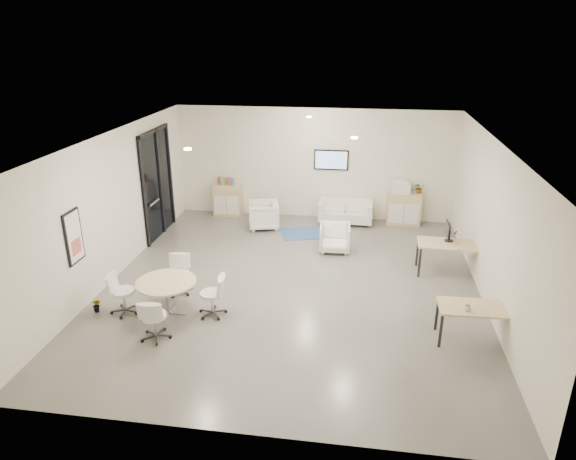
% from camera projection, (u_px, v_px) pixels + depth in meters
% --- Properties ---
extents(room_shell, '(9.60, 10.60, 4.80)m').
position_uv_depth(room_shell, '(292.00, 216.00, 10.66)').
color(room_shell, '#575450').
rests_on(room_shell, ground).
extents(glass_door, '(0.09, 1.90, 2.85)m').
position_uv_depth(glass_door, '(157.00, 181.00, 13.54)').
color(glass_door, black).
rests_on(glass_door, room_shell).
extents(artwork, '(0.05, 0.54, 1.04)m').
position_uv_depth(artwork, '(74.00, 237.00, 9.75)').
color(artwork, black).
rests_on(artwork, room_shell).
extents(wall_tv, '(0.98, 0.06, 0.58)m').
position_uv_depth(wall_tv, '(331.00, 160.00, 14.64)').
color(wall_tv, black).
rests_on(wall_tv, room_shell).
extents(ceiling_spots, '(3.14, 4.14, 0.03)m').
position_uv_depth(ceiling_spots, '(288.00, 133.00, 10.87)').
color(ceiling_spots, '#FFEAC6').
rests_on(ceiling_spots, room_shell).
extents(sideboard_left, '(0.83, 0.43, 0.94)m').
position_uv_depth(sideboard_left, '(228.00, 200.00, 15.34)').
color(sideboard_left, tan).
rests_on(sideboard_left, room_shell).
extents(sideboard_right, '(0.94, 0.46, 0.94)m').
position_uv_depth(sideboard_right, '(404.00, 208.00, 14.62)').
color(sideboard_right, tan).
rests_on(sideboard_right, room_shell).
extents(books, '(0.48, 0.14, 0.22)m').
position_uv_depth(books, '(226.00, 181.00, 15.13)').
color(books, red).
rests_on(books, sideboard_left).
extents(printer, '(0.51, 0.43, 0.35)m').
position_uv_depth(printer, '(401.00, 187.00, 14.41)').
color(printer, white).
rests_on(printer, sideboard_right).
extents(loveseat, '(1.54, 0.80, 0.57)m').
position_uv_depth(loveseat, '(346.00, 212.00, 14.78)').
color(loveseat, silver).
rests_on(loveseat, room_shell).
extents(blue_rug, '(1.60, 1.28, 0.01)m').
position_uv_depth(blue_rug, '(307.00, 233.00, 14.09)').
color(blue_rug, navy).
rests_on(blue_rug, room_shell).
extents(armchair_left, '(0.93, 0.96, 0.83)m').
position_uv_depth(armchair_left, '(263.00, 214.00, 14.34)').
color(armchair_left, silver).
rests_on(armchair_left, room_shell).
extents(armchair_right, '(0.78, 0.73, 0.76)m').
position_uv_depth(armchair_right, '(335.00, 237.00, 12.85)').
color(armchair_right, silver).
rests_on(armchair_right, room_shell).
extents(desk_rear, '(1.43, 0.76, 0.73)m').
position_uv_depth(desk_rear, '(449.00, 246.00, 11.57)').
color(desk_rear, tan).
rests_on(desk_rear, room_shell).
extents(desk_front, '(1.34, 0.70, 0.69)m').
position_uv_depth(desk_front, '(476.00, 310.00, 9.02)').
color(desk_front, tan).
rests_on(desk_front, room_shell).
extents(monitor, '(0.20, 0.50, 0.44)m').
position_uv_depth(monitor, '(448.00, 231.00, 11.60)').
color(monitor, black).
rests_on(monitor, desk_rear).
extents(round_table, '(1.16, 1.16, 0.71)m').
position_uv_depth(round_table, '(166.00, 285.00, 9.90)').
color(round_table, tan).
rests_on(round_table, room_shell).
extents(meeting_chairs, '(2.36, 2.36, 0.82)m').
position_uv_depth(meeting_chairs, '(167.00, 295.00, 9.97)').
color(meeting_chairs, white).
rests_on(meeting_chairs, room_shell).
extents(plant_cabinet, '(0.37, 0.38, 0.24)m').
position_uv_depth(plant_cabinet, '(419.00, 189.00, 14.35)').
color(plant_cabinet, '#3F7F3F').
rests_on(plant_cabinet, sideboard_right).
extents(plant_floor, '(0.21, 0.32, 0.13)m').
position_uv_depth(plant_floor, '(97.00, 309.00, 10.15)').
color(plant_floor, '#3F7F3F').
rests_on(plant_floor, room_shell).
extents(cup, '(0.13, 0.11, 0.12)m').
position_uv_depth(cup, '(468.00, 308.00, 8.85)').
color(cup, white).
rests_on(cup, desk_front).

